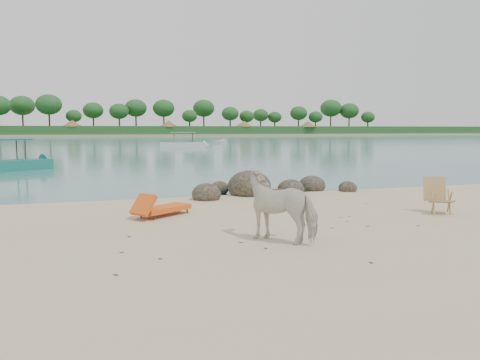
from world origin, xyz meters
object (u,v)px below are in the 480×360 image
(lounge_chair, at_px, (165,206))
(boat_near, at_px, (1,144))
(deck_chair, at_px, (442,197))
(cow, at_px, (282,207))
(side_table, at_px, (275,199))
(boulders, at_px, (261,189))

(lounge_chair, distance_m, boat_near, 17.94)
(lounge_chair, bearing_deg, deck_chair, -51.12)
(deck_chair, relative_size, boat_near, 0.16)
(deck_chair, bearing_deg, cow, -134.51)
(side_table, distance_m, boat_near, 19.03)
(boulders, distance_m, lounge_chair, 5.00)
(boulders, distance_m, deck_chair, 6.09)
(deck_chair, bearing_deg, lounge_chair, -165.49)
(side_table, height_order, lounge_chair, lounge_chair)
(cow, relative_size, lounge_chair, 0.93)
(side_table, xyz_separation_m, deck_chair, (3.84, -2.39, 0.24))
(boulders, height_order, side_table, boulders)
(lounge_chair, distance_m, deck_chair, 7.39)
(lounge_chair, relative_size, deck_chair, 1.86)
(lounge_chair, xyz_separation_m, deck_chair, (7.12, -1.96, 0.21))
(side_table, bearing_deg, boat_near, 117.15)
(lounge_chair, bearing_deg, boulders, 3.74)
(boulders, relative_size, side_table, 10.12)
(lounge_chair, bearing_deg, cow, -96.39)
(boat_near, bearing_deg, cow, -98.25)
(cow, height_order, side_table, cow)
(boulders, relative_size, cow, 3.69)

